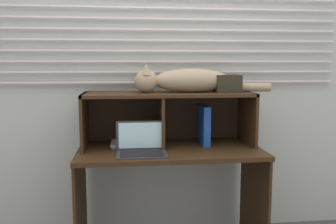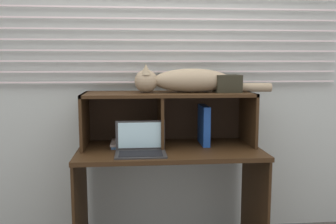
{
  "view_description": "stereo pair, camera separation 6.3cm",
  "coord_description": "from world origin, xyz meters",
  "px_view_note": "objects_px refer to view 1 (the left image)",
  "views": [
    {
      "loc": [
        -0.3,
        -2.25,
        1.34
      ],
      "look_at": [
        0.0,
        0.29,
        1.0
      ],
      "focal_mm": 38.49,
      "sensor_mm": 36.0,
      "label": 1
    },
    {
      "loc": [
        -0.23,
        -2.25,
        1.34
      ],
      "look_at": [
        0.0,
        0.29,
        1.0
      ],
      "focal_mm": 38.49,
      "sensor_mm": 36.0,
      "label": 2
    }
  ],
  "objects_px": {
    "cat": "(186,81)",
    "binder_upright": "(204,125)",
    "book_stack": "(124,144)",
    "laptop": "(141,147)",
    "storage_box": "(227,83)"
  },
  "relations": [
    {
      "from": "binder_upright",
      "to": "book_stack",
      "type": "distance_m",
      "value": 0.59
    },
    {
      "from": "binder_upright",
      "to": "book_stack",
      "type": "xyz_separation_m",
      "value": [
        -0.58,
        -0.0,
        -0.13
      ]
    },
    {
      "from": "book_stack",
      "to": "storage_box",
      "type": "relative_size",
      "value": 1.29
    },
    {
      "from": "laptop",
      "to": "book_stack",
      "type": "bearing_deg",
      "value": 115.66
    },
    {
      "from": "cat",
      "to": "binder_upright",
      "type": "bearing_deg",
      "value": 0.0
    },
    {
      "from": "laptop",
      "to": "storage_box",
      "type": "height_order",
      "value": "storage_box"
    },
    {
      "from": "storage_box",
      "to": "cat",
      "type": "bearing_deg",
      "value": 180.0
    },
    {
      "from": "cat",
      "to": "laptop",
      "type": "height_order",
      "value": "cat"
    },
    {
      "from": "cat",
      "to": "laptop",
      "type": "relative_size",
      "value": 3.01
    },
    {
      "from": "laptop",
      "to": "binder_upright",
      "type": "distance_m",
      "value": 0.53
    },
    {
      "from": "cat",
      "to": "book_stack",
      "type": "relative_size",
      "value": 4.19
    },
    {
      "from": "laptop",
      "to": "book_stack",
      "type": "xyz_separation_m",
      "value": [
        -0.11,
        0.23,
        -0.03
      ]
    },
    {
      "from": "book_stack",
      "to": "storage_box",
      "type": "bearing_deg",
      "value": 0.36
    },
    {
      "from": "binder_upright",
      "to": "book_stack",
      "type": "height_order",
      "value": "binder_upright"
    },
    {
      "from": "cat",
      "to": "binder_upright",
      "type": "distance_m",
      "value": 0.35
    }
  ]
}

